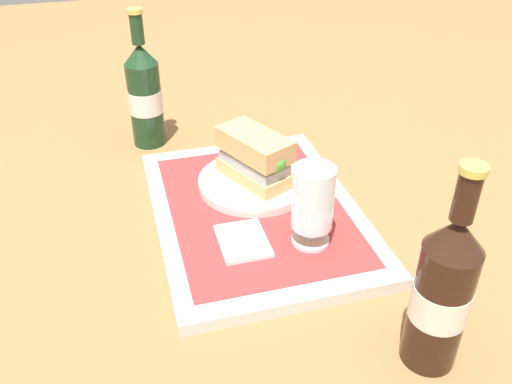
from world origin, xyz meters
name	(u,v)px	position (x,y,z in m)	size (l,w,h in m)	color
ground_plane	(256,218)	(0.00, 0.00, 0.00)	(3.00, 3.00, 0.00)	olive
tray	(256,213)	(0.00, 0.00, 0.01)	(0.44, 0.32, 0.02)	silver
placemat	(256,207)	(0.00, 0.00, 0.02)	(0.38, 0.27, 0.00)	#9E2D2D
plate	(254,182)	(-0.06, 0.01, 0.03)	(0.19, 0.19, 0.01)	silver
sandwich	(256,157)	(-0.06, 0.02, 0.08)	(0.14, 0.11, 0.08)	tan
beer_glass	(313,203)	(0.11, 0.05, 0.09)	(0.06, 0.06, 0.12)	silver
napkin_folded	(243,241)	(0.08, -0.04, 0.02)	(0.09, 0.07, 0.01)	white
beer_bottle	(442,292)	(0.33, 0.12, 0.10)	(0.07, 0.07, 0.27)	black
second_bottle	(145,94)	(-0.31, -0.14, 0.10)	(0.07, 0.07, 0.27)	#19381E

